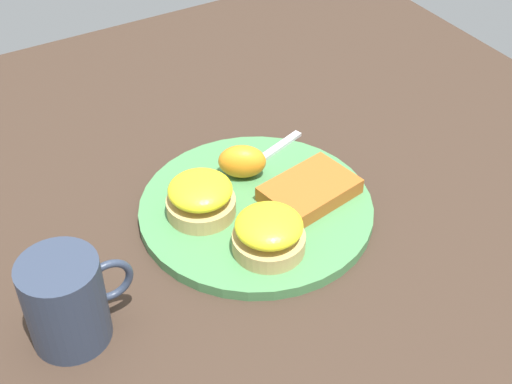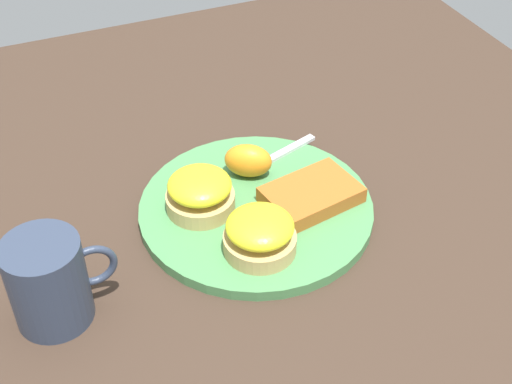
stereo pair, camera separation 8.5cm
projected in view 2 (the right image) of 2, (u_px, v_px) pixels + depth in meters
ground_plane at (256, 213)px, 0.87m from camera, size 1.10×1.10×0.00m
plate at (256, 209)px, 0.86m from camera, size 0.28×0.28×0.01m
sandwich_benedict_left at (200, 193)px, 0.84m from camera, size 0.08×0.08×0.05m
sandwich_benedict_right at (260, 234)px, 0.79m from camera, size 0.08×0.08×0.05m
hashbrown_patty at (311, 195)px, 0.86m from camera, size 0.12×0.09×0.02m
orange_wedge at (248, 161)px, 0.89m from camera, size 0.07×0.06×0.04m
fork at (243, 174)px, 0.90m from camera, size 0.21×0.08×0.00m
cup at (49, 282)px, 0.71m from camera, size 0.11×0.08×0.10m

